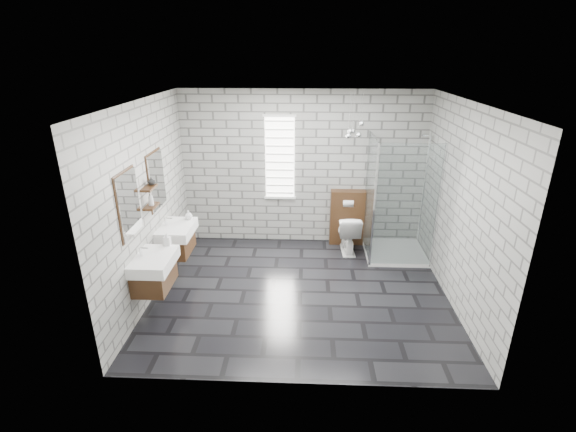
# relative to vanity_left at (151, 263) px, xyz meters

# --- Properties ---
(floor) EXTENTS (4.20, 3.60, 0.02)m
(floor) POSITION_rel_vanity_left_xyz_m (1.91, 0.60, -0.77)
(floor) COLOR black
(floor) RESTS_ON ground
(ceiling) EXTENTS (4.20, 3.60, 0.02)m
(ceiling) POSITION_rel_vanity_left_xyz_m (1.91, 0.60, 1.95)
(ceiling) COLOR white
(ceiling) RESTS_ON wall_back
(wall_back) EXTENTS (4.20, 0.02, 2.70)m
(wall_back) POSITION_rel_vanity_left_xyz_m (1.91, 2.41, 0.59)
(wall_back) COLOR #989893
(wall_back) RESTS_ON floor
(wall_front) EXTENTS (4.20, 0.02, 2.70)m
(wall_front) POSITION_rel_vanity_left_xyz_m (1.91, -1.21, 0.59)
(wall_front) COLOR #989893
(wall_front) RESTS_ON floor
(wall_left) EXTENTS (0.02, 3.60, 2.70)m
(wall_left) POSITION_rel_vanity_left_xyz_m (-0.20, 0.60, 0.59)
(wall_left) COLOR #989893
(wall_left) RESTS_ON floor
(wall_right) EXTENTS (0.02, 3.60, 2.70)m
(wall_right) POSITION_rel_vanity_left_xyz_m (4.02, 0.60, 0.59)
(wall_right) COLOR #989893
(wall_right) RESTS_ON floor
(vanity_left) EXTENTS (0.47, 0.70, 1.57)m
(vanity_left) POSITION_rel_vanity_left_xyz_m (0.00, 0.00, 0.00)
(vanity_left) COLOR #422814
(vanity_left) RESTS_ON wall_left
(vanity_right) EXTENTS (0.47, 0.70, 1.57)m
(vanity_right) POSITION_rel_vanity_left_xyz_m (0.00, 1.00, 0.00)
(vanity_right) COLOR #422814
(vanity_right) RESTS_ON wall_left
(shelf_lower) EXTENTS (0.14, 0.30, 0.03)m
(shelf_lower) POSITION_rel_vanity_left_xyz_m (-0.12, 0.55, 0.56)
(shelf_lower) COLOR #422814
(shelf_lower) RESTS_ON wall_left
(shelf_upper) EXTENTS (0.14, 0.30, 0.03)m
(shelf_upper) POSITION_rel_vanity_left_xyz_m (-0.12, 0.55, 0.82)
(shelf_upper) COLOR #422814
(shelf_upper) RESTS_ON wall_left
(window) EXTENTS (0.56, 0.05, 1.48)m
(window) POSITION_rel_vanity_left_xyz_m (1.51, 2.38, 0.79)
(window) COLOR white
(window) RESTS_ON wall_back
(cistern_panel) EXTENTS (0.60, 0.20, 1.00)m
(cistern_panel) POSITION_rel_vanity_left_xyz_m (2.71, 2.30, -0.26)
(cistern_panel) COLOR #422814
(cistern_panel) RESTS_ON floor
(flush_plate) EXTENTS (0.18, 0.01, 0.12)m
(flush_plate) POSITION_rel_vanity_left_xyz_m (2.71, 2.20, 0.04)
(flush_plate) COLOR silver
(flush_plate) RESTS_ON cistern_panel
(shower_enclosure) EXTENTS (1.00, 1.00, 2.03)m
(shower_enclosure) POSITION_rel_vanity_left_xyz_m (3.41, 1.79, -0.25)
(shower_enclosure) COLOR white
(shower_enclosure) RESTS_ON floor
(pendant_cluster) EXTENTS (0.30, 0.23, 0.72)m
(pendant_cluster) POSITION_rel_vanity_left_xyz_m (2.71, 1.99, 1.34)
(pendant_cluster) COLOR silver
(pendant_cluster) RESTS_ON ceiling
(toilet) EXTENTS (0.41, 0.68, 0.68)m
(toilet) POSITION_rel_vanity_left_xyz_m (2.71, 1.98, -0.42)
(toilet) COLOR white
(toilet) RESTS_ON floor
(soap_bottle_a) EXTENTS (0.08, 0.08, 0.18)m
(soap_bottle_a) POSITION_rel_vanity_left_xyz_m (0.12, 0.33, 0.18)
(soap_bottle_a) COLOR #B2B2B2
(soap_bottle_a) RESTS_ON vanity_left
(soap_bottle_b) EXTENTS (0.13, 0.13, 0.15)m
(soap_bottle_b) POSITION_rel_vanity_left_xyz_m (0.16, 1.24, 0.17)
(soap_bottle_b) COLOR #B2B2B2
(soap_bottle_b) RESTS_ON vanity_right
(soap_bottle_c) EXTENTS (0.07, 0.07, 0.18)m
(soap_bottle_c) POSITION_rel_vanity_left_xyz_m (-0.11, 0.54, 0.67)
(soap_bottle_c) COLOR #B2B2B2
(soap_bottle_c) RESTS_ON shelf_lower
(vase) EXTENTS (0.13, 0.13, 0.10)m
(vase) POSITION_rel_vanity_left_xyz_m (-0.11, 0.64, 0.89)
(vase) COLOR #B2B2B2
(vase) RESTS_ON shelf_upper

